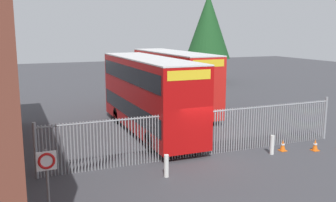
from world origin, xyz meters
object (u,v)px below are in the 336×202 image
Objects in this scene: double_decker_bus_near_gate at (149,92)px; traffic_cone_by_gate at (315,145)px; traffic_cone_near_kerb at (283,145)px; bollard_center_front at (272,145)px; speed_limit_sign_post at (47,169)px; double_decker_bus_behind_fence_left at (173,79)px; bollard_near_left at (166,166)px.

double_decker_bus_near_gate reaches higher than traffic_cone_by_gate.
bollard_center_front is at bearing -165.04° from traffic_cone_near_kerb.
speed_limit_sign_post is at bearing -168.99° from traffic_cone_by_gate.
traffic_cone_near_kerb is at bearing -49.04° from double_decker_bus_near_gate.
double_decker_bus_behind_fence_left is at bearing 92.32° from bollard_center_front.
bollard_center_front is 0.40× the size of speed_limit_sign_post.
speed_limit_sign_post reaches higher than bollard_center_front.
bollard_near_left is 1.61× the size of traffic_cone_near_kerb.
speed_limit_sign_post is (-13.05, -2.54, 1.49)m from traffic_cone_by_gate.
double_decker_bus_behind_fence_left is 13.19m from bollard_near_left.
traffic_cone_by_gate is at bearing -76.24° from double_decker_bus_behind_fence_left.
bollard_center_front reaches higher than traffic_cone_near_kerb.
bollard_near_left is 6.77m from traffic_cone_near_kerb.
double_decker_bus_behind_fence_left is at bearing 53.89° from speed_limit_sign_post.
speed_limit_sign_post is at bearing -164.79° from traffic_cone_near_kerb.
double_decker_bus_near_gate is 11.38× the size of bollard_center_front.
double_decker_bus_behind_fence_left is at bearing 103.76° from traffic_cone_by_gate.
bollard_near_left is 0.40× the size of speed_limit_sign_post.
bollard_center_front is 0.89m from traffic_cone_near_kerb.
speed_limit_sign_post reaches higher than bollard_near_left.
double_decker_bus_near_gate is at bearing 130.96° from traffic_cone_near_kerb.
bollard_near_left is (-1.67, -6.77, -1.95)m from double_decker_bus_near_gate.
bollard_near_left is (-5.41, -11.87, -1.95)m from double_decker_bus_behind_fence_left.
double_decker_bus_behind_fence_left is (3.75, 5.10, 0.00)m from double_decker_bus_near_gate.
double_decker_bus_near_gate is at bearing 124.87° from bollard_center_front.
double_decker_bus_near_gate and double_decker_bus_behind_fence_left have the same top height.
traffic_cone_near_kerb is at bearing 14.96° from bollard_center_front.
traffic_cone_by_gate is at bearing -21.26° from traffic_cone_near_kerb.
double_decker_bus_near_gate is 9.41m from traffic_cone_by_gate.
double_decker_bus_behind_fence_left reaches higher than bollard_near_left.
double_decker_bus_near_gate is at bearing 53.99° from speed_limit_sign_post.
traffic_cone_by_gate is at bearing -44.25° from double_decker_bus_near_gate.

